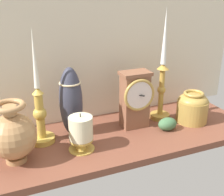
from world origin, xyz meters
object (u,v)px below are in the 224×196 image
(candlestick_tall_center, at_px, (162,83))
(tall_ceramic_vase, at_px, (71,102))
(brass_vase_bulbous, at_px, (13,135))
(brass_vase_jar, at_px, (192,107))
(pillar_candle_front, at_px, (81,132))
(mantel_clock, at_px, (135,99))
(candlestick_tall_left, at_px, (40,113))

(candlestick_tall_center, height_order, tall_ceramic_vase, candlestick_tall_center)
(brass_vase_bulbous, height_order, brass_vase_jar, brass_vase_bulbous)
(candlestick_tall_center, xyz_separation_m, pillar_candle_front, (-0.36, -0.11, -0.08))
(candlestick_tall_center, relative_size, brass_vase_jar, 3.55)
(brass_vase_bulbous, xyz_separation_m, tall_ceramic_vase, (0.20, 0.10, 0.04))
(candlestick_tall_center, bearing_deg, mantel_clock, -168.40)
(candlestick_tall_left, distance_m, tall_ceramic_vase, 0.11)
(mantel_clock, distance_m, brass_vase_bulbous, 0.44)
(brass_vase_jar, xyz_separation_m, pillar_candle_front, (-0.45, -0.04, 0.00))
(pillar_candle_front, relative_size, tall_ceramic_vase, 0.52)
(mantel_clock, height_order, brass_vase_jar, mantel_clock)
(candlestick_tall_center, distance_m, brass_vase_jar, 0.15)
(tall_ceramic_vase, bearing_deg, pillar_candle_front, -90.48)
(brass_vase_jar, bearing_deg, pillar_candle_front, -175.44)
(candlestick_tall_left, height_order, brass_vase_bulbous, candlestick_tall_left)
(brass_vase_bulbous, bearing_deg, candlestick_tall_center, 9.76)
(candlestick_tall_left, distance_m, brass_vase_jar, 0.57)
(mantel_clock, height_order, pillar_candle_front, mantel_clock)
(candlestick_tall_center, bearing_deg, candlestick_tall_left, -179.02)
(brass_vase_jar, height_order, tall_ceramic_vase, tall_ceramic_vase)
(tall_ceramic_vase, bearing_deg, candlestick_tall_left, -173.38)
(brass_vase_bulbous, distance_m, tall_ceramic_vase, 0.23)
(mantel_clock, bearing_deg, brass_vase_jar, -11.61)
(mantel_clock, height_order, candlestick_tall_left, candlestick_tall_left)
(candlestick_tall_left, relative_size, brass_vase_jar, 3.21)
(candlestick_tall_center, distance_m, pillar_candle_front, 0.38)
(candlestick_tall_left, bearing_deg, pillar_candle_front, -42.88)
(candlestick_tall_left, xyz_separation_m, brass_vase_jar, (0.56, -0.06, -0.04))
(brass_vase_bulbous, bearing_deg, candlestick_tall_left, 43.44)
(mantel_clock, relative_size, pillar_candle_front, 1.66)
(mantel_clock, bearing_deg, candlestick_tall_center, 11.60)
(mantel_clock, height_order, candlestick_tall_center, candlestick_tall_center)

